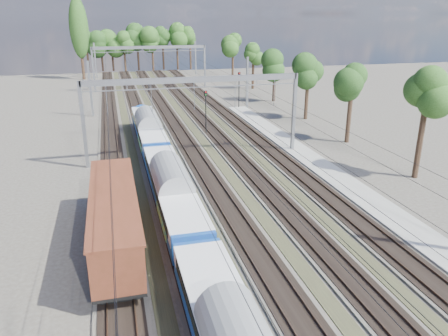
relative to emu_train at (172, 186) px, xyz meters
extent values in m
cube|color=#47423A|center=(-4.50, 28.62, -2.35)|extent=(3.00, 130.00, 0.15)
cube|color=black|center=(-4.50, 28.62, -2.26)|extent=(2.50, 130.00, 0.06)
cube|color=#473326|center=(-5.22, 28.62, -2.16)|extent=(0.08, 130.00, 0.14)
cube|color=#473326|center=(-3.78, 28.62, -2.16)|extent=(0.08, 130.00, 0.14)
cube|color=#47423A|center=(0.00, 28.62, -2.35)|extent=(3.00, 130.00, 0.15)
cube|color=black|center=(0.00, 28.62, -2.26)|extent=(2.50, 130.00, 0.06)
cube|color=#473326|center=(-0.72, 28.62, -2.16)|extent=(0.08, 130.00, 0.14)
cube|color=#473326|center=(0.72, 28.62, -2.16)|extent=(0.08, 130.00, 0.14)
cube|color=#47423A|center=(4.50, 28.62, -2.35)|extent=(3.00, 130.00, 0.15)
cube|color=black|center=(4.50, 28.62, -2.26)|extent=(2.50, 130.00, 0.06)
cube|color=#473326|center=(3.78, 28.62, -2.16)|extent=(0.08, 130.00, 0.14)
cube|color=#473326|center=(5.22, 28.62, -2.16)|extent=(0.08, 130.00, 0.14)
cube|color=#47423A|center=(9.00, 28.62, -2.35)|extent=(3.00, 130.00, 0.15)
cube|color=black|center=(9.00, 28.62, -2.26)|extent=(2.50, 130.00, 0.06)
cube|color=#473326|center=(8.28, 28.62, -2.16)|extent=(0.08, 130.00, 0.14)
cube|color=#473326|center=(9.72, 28.62, -2.16)|extent=(0.08, 130.00, 0.14)
cube|color=#47423A|center=(13.50, 28.62, -2.35)|extent=(3.00, 130.00, 0.15)
cube|color=black|center=(13.50, 28.62, -2.26)|extent=(2.50, 130.00, 0.06)
cube|color=#473326|center=(12.78, 28.62, -2.16)|extent=(0.08, 130.00, 0.14)
cube|color=#473326|center=(14.22, 28.62, -2.16)|extent=(0.08, 130.00, 0.14)
cube|color=#2C281D|center=(-2.25, 28.62, -2.40)|extent=(1.10, 130.00, 0.05)
cube|color=#2C281D|center=(2.25, 28.62, -2.40)|extent=(1.10, 130.00, 0.05)
cube|color=#2C281D|center=(6.75, 28.62, -2.40)|extent=(1.10, 130.00, 0.05)
cube|color=#2C281D|center=(11.25, 28.62, -2.40)|extent=(1.10, 130.00, 0.05)
cube|color=gray|center=(16.50, 3.62, -2.28)|extent=(3.00, 70.00, 0.30)
cube|color=gray|center=(-7.00, 13.62, 2.07)|extent=(0.35, 0.35, 9.00)
cube|color=gray|center=(16.00, 13.62, 2.07)|extent=(0.35, 0.35, 9.00)
cube|color=gray|center=(4.50, 13.62, 6.27)|extent=(23.00, 0.35, 0.60)
cube|color=gray|center=(-7.00, 61.62, 2.07)|extent=(0.35, 0.35, 9.00)
cube|color=gray|center=(16.00, 61.62, 2.07)|extent=(0.35, 0.35, 9.00)
cube|color=gray|center=(4.50, 61.62, 6.27)|extent=(23.00, 0.35, 0.60)
cube|color=gray|center=(-7.00, 38.62, 1.82)|extent=(0.35, 0.35, 8.50)
cube|color=gray|center=(-7.00, 83.62, 1.82)|extent=(0.35, 0.35, 8.50)
cube|color=gray|center=(18.30, 38.62, 1.82)|extent=(0.35, 0.35, 8.50)
cube|color=gray|center=(18.30, 83.62, 1.82)|extent=(0.35, 0.35, 8.50)
cylinder|color=black|center=(-4.50, 28.62, 3.07)|extent=(0.03, 130.00, 0.03)
cylinder|color=black|center=(-4.50, 28.62, 4.17)|extent=(0.03, 130.00, 0.03)
cylinder|color=black|center=(0.00, 28.62, 3.07)|extent=(0.03, 130.00, 0.03)
cylinder|color=black|center=(0.00, 28.62, 4.17)|extent=(0.03, 130.00, 0.03)
cylinder|color=black|center=(4.50, 28.62, 3.07)|extent=(0.03, 130.00, 0.03)
cylinder|color=black|center=(4.50, 28.62, 4.17)|extent=(0.03, 130.00, 0.03)
cylinder|color=black|center=(9.00, 28.62, 3.07)|extent=(0.03, 130.00, 0.03)
cylinder|color=black|center=(9.00, 28.62, 4.17)|extent=(0.03, 130.00, 0.03)
cylinder|color=black|center=(13.50, 28.62, 3.07)|extent=(0.03, 130.00, 0.03)
cylinder|color=black|center=(13.50, 28.62, 4.17)|extent=(0.03, 130.00, 0.03)
cylinder|color=black|center=(-9.27, 96.75, 0.95)|extent=(0.56, 0.56, 6.75)
sphere|color=#1E3B15|center=(-9.27, 96.75, 6.36)|extent=(4.11, 4.11, 4.11)
cylinder|color=black|center=(-6.31, 94.87, 1.19)|extent=(0.56, 0.56, 7.23)
sphere|color=#1E3B15|center=(-6.31, 94.87, 6.98)|extent=(4.06, 4.06, 4.06)
cylinder|color=black|center=(-2.80, 96.06, 1.27)|extent=(0.56, 0.56, 7.38)
sphere|color=#1E3B15|center=(-2.80, 96.06, 7.17)|extent=(4.57, 4.57, 4.57)
cylinder|color=black|center=(0.82, 95.37, 1.07)|extent=(0.56, 0.56, 6.99)
sphere|color=#1E3B15|center=(0.82, 95.37, 6.67)|extent=(5.17, 5.17, 5.17)
cylinder|color=black|center=(4.30, 96.95, 0.37)|extent=(0.56, 0.56, 5.60)
sphere|color=#1E3B15|center=(4.30, 96.95, 4.85)|extent=(3.94, 3.94, 3.94)
cylinder|color=black|center=(8.20, 96.80, 0.50)|extent=(0.56, 0.56, 5.85)
sphere|color=#1E3B15|center=(8.20, 96.80, 5.18)|extent=(4.16, 4.16, 4.16)
cylinder|color=black|center=(11.75, 94.29, 0.47)|extent=(0.56, 0.56, 5.80)
sphere|color=#1E3B15|center=(11.75, 94.29, 5.11)|extent=(4.32, 4.32, 4.32)
cylinder|color=black|center=(15.37, 96.95, 0.39)|extent=(0.56, 0.56, 5.64)
sphere|color=#1E3B15|center=(15.37, 96.95, 4.91)|extent=(5.19, 5.19, 5.19)
cylinder|color=black|center=(19.67, 97.45, 0.49)|extent=(0.56, 0.56, 5.82)
sphere|color=#1E3B15|center=(19.67, 97.45, 5.14)|extent=(4.87, 4.87, 4.87)
cylinder|color=black|center=(25.40, 3.47, 0.18)|extent=(0.56, 0.56, 5.22)
sphere|color=#1E3B15|center=(25.40, 3.47, 4.36)|extent=(3.40, 3.40, 3.40)
cylinder|color=black|center=(25.65, 17.37, 0.16)|extent=(0.56, 0.56, 5.17)
sphere|color=#1E3B15|center=(25.65, 17.37, 4.30)|extent=(3.85, 3.85, 3.85)
cylinder|color=black|center=(25.03, 28.98, 0.71)|extent=(0.56, 0.56, 6.27)
sphere|color=#1E3B15|center=(25.03, 28.98, 5.73)|extent=(4.85, 4.85, 4.85)
cylinder|color=black|center=(24.50, 42.92, 0.87)|extent=(0.56, 0.56, 6.59)
sphere|color=#1E3B15|center=(24.50, 42.92, 6.14)|extent=(4.31, 4.31, 4.31)
cylinder|color=black|center=(25.07, 56.63, 0.60)|extent=(0.56, 0.56, 6.04)
sphere|color=#1E3B15|center=(25.07, 56.63, 5.43)|extent=(3.56, 3.56, 3.56)
cylinder|color=black|center=(25.40, 70.32, 0.86)|extent=(0.56, 0.56, 6.57)
sphere|color=#1E3B15|center=(25.40, 70.32, 6.11)|extent=(4.93, 4.93, 4.93)
cylinder|color=black|center=(-10.00, 81.62, 5.57)|extent=(0.70, 0.70, 16.00)
ellipsoid|color=#234617|center=(-10.00, 81.62, 9.57)|extent=(4.40, 4.40, 14.08)
cube|color=black|center=(0.00, -12.70, -1.89)|extent=(1.93, 2.90, 0.77)
cube|color=black|center=(0.00, -6.31, -1.89)|extent=(1.93, 2.90, 0.77)
cube|color=black|center=(0.00, 7.20, -1.89)|extent=(1.93, 2.90, 0.77)
cube|color=#0F4C89|center=(0.00, 0.44, -0.45)|extent=(2.70, 19.30, 1.83)
cube|color=silver|center=(0.00, 0.44, 0.04)|extent=(2.78, 18.53, 0.92)
cube|color=black|center=(1.40, 0.44, 0.04)|extent=(0.04, 16.41, 0.68)
cube|color=yellow|center=(0.00, -3.80, -0.93)|extent=(2.80, 5.41, 0.68)
cylinder|color=gray|center=(0.00, 0.44, 0.47)|extent=(2.74, 19.30, 2.74)
cube|color=black|center=(0.00, 13.59, -1.89)|extent=(1.93, 2.90, 0.77)
cube|color=black|center=(0.00, 27.10, -1.89)|extent=(1.93, 2.90, 0.77)
cube|color=#0F4C89|center=(0.00, 20.35, -0.45)|extent=(2.70, 19.30, 1.83)
cube|color=silver|center=(0.00, 20.35, 0.04)|extent=(2.78, 18.53, 0.92)
cube|color=black|center=(1.40, 20.35, 0.04)|extent=(0.04, 16.41, 0.68)
cube|color=yellow|center=(0.00, 16.10, -0.93)|extent=(2.80, 5.41, 0.68)
cylinder|color=gray|center=(0.00, 20.35, 0.47)|extent=(2.74, 19.30, 2.74)
cube|color=black|center=(-4.50, -9.39, -1.89)|extent=(2.13, 2.76, 0.74)
cube|color=black|center=(-4.50, 1.02, -1.89)|extent=(2.13, 2.76, 0.74)
cube|color=black|center=(-4.50, -4.19, -1.42)|extent=(2.87, 14.88, 0.21)
cube|color=#512715|center=(-4.50, -4.19, 0.07)|extent=(2.87, 14.88, 2.76)
cube|color=#512715|center=(-4.50, -4.19, 1.51)|extent=(3.08, 14.88, 0.13)
imported|color=black|center=(3.61, 58.21, -1.47)|extent=(0.52, 0.74, 1.91)
cylinder|color=black|center=(7.88, 23.59, 0.12)|extent=(0.14, 0.14, 5.08)
cube|color=black|center=(7.88, 23.59, 3.01)|extent=(0.40, 0.30, 0.71)
sphere|color=red|center=(7.88, 23.46, 3.22)|extent=(0.16, 0.16, 0.16)
sphere|color=#0C9919|center=(7.88, 23.46, 2.86)|extent=(0.16, 0.16, 0.16)
cylinder|color=black|center=(16.76, 38.21, 0.26)|extent=(0.15, 0.15, 5.37)
cube|color=black|center=(16.76, 38.21, 3.32)|extent=(0.44, 0.35, 0.75)
sphere|color=red|center=(16.76, 38.07, 3.54)|extent=(0.17, 0.17, 0.17)
sphere|color=#0C9919|center=(16.76, 38.07, 3.16)|extent=(0.17, 0.17, 0.17)
camera|label=1|loc=(-4.08, -31.73, 12.78)|focal=35.00mm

